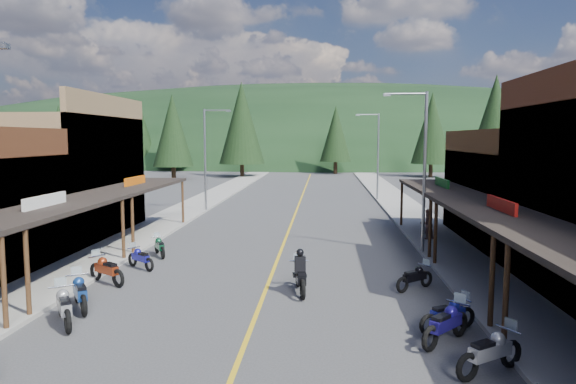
% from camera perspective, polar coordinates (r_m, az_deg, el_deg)
% --- Properties ---
extents(ground, '(220.00, 220.00, 0.00)m').
position_cam_1_polar(ground, '(18.55, -3.00, -12.10)').
color(ground, '#38383A').
rests_on(ground, ground).
extents(centerline, '(0.15, 90.00, 0.01)m').
position_cam_1_polar(centerline, '(37.99, 0.70, -2.71)').
color(centerline, gold).
rests_on(centerline, ground).
extents(sidewalk_west, '(3.40, 94.00, 0.15)m').
position_cam_1_polar(sidewalk_west, '(39.45, -12.03, -2.42)').
color(sidewalk_west, gray).
rests_on(sidewalk_west, ground).
extents(sidewalk_east, '(3.40, 94.00, 0.15)m').
position_cam_1_polar(sidewalk_east, '(38.48, 13.76, -2.67)').
color(sidewalk_east, gray).
rests_on(sidewalk_east, ground).
extents(shop_west_3, '(10.90, 10.20, 8.20)m').
position_cam_1_polar(shop_west_3, '(33.00, -24.92, 1.55)').
color(shop_west_3, brown).
rests_on(shop_west_3, ground).
extents(shop_east_3, '(10.90, 10.20, 6.20)m').
position_cam_1_polar(shop_east_3, '(31.19, 25.78, -0.53)').
color(shop_east_3, '#4C2D16').
rests_on(shop_east_3, ground).
extents(streetlight_1, '(2.16, 0.18, 8.00)m').
position_cam_1_polar(streetlight_1, '(40.56, -9.00, 4.09)').
color(streetlight_1, gray).
rests_on(streetlight_1, ground).
extents(streetlight_2, '(2.16, 0.18, 8.00)m').
position_cam_1_polar(streetlight_2, '(25.97, 14.63, 2.94)').
color(streetlight_2, gray).
rests_on(streetlight_2, ground).
extents(streetlight_3, '(2.16, 0.18, 8.00)m').
position_cam_1_polar(streetlight_3, '(47.75, 9.80, 4.36)').
color(streetlight_3, gray).
rests_on(streetlight_3, ground).
extents(ridge_hill, '(310.00, 140.00, 60.00)m').
position_cam_1_polar(ridge_hill, '(152.62, 3.23, 3.83)').
color(ridge_hill, black).
rests_on(ridge_hill, ground).
extents(pine_0, '(5.04, 5.04, 11.00)m').
position_cam_1_polar(pine_0, '(90.00, -24.05, 5.94)').
color(pine_0, black).
rests_on(pine_0, ground).
extents(pine_1, '(5.88, 5.88, 12.50)m').
position_cam_1_polar(pine_1, '(91.34, -12.71, 6.78)').
color(pine_1, black).
rests_on(pine_1, ground).
extents(pine_2, '(6.72, 6.72, 14.00)m').
position_cam_1_polar(pine_2, '(76.50, -5.17, 7.65)').
color(pine_2, black).
rests_on(pine_2, ground).
extents(pine_3, '(5.04, 5.04, 11.00)m').
position_cam_1_polar(pine_3, '(83.51, 5.32, 6.47)').
color(pine_3, black).
rests_on(pine_3, ground).
extents(pine_4, '(5.88, 5.88, 12.50)m').
position_cam_1_polar(pine_4, '(79.10, 15.69, 6.85)').
color(pine_4, black).
rests_on(pine_4, ground).
extents(pine_5, '(6.72, 6.72, 14.00)m').
position_cam_1_polar(pine_5, '(95.00, 23.79, 6.84)').
color(pine_5, black).
rests_on(pine_5, ground).
extents(pine_7, '(5.88, 5.88, 12.50)m').
position_cam_1_polar(pine_7, '(99.56, -16.15, 6.62)').
color(pine_7, black).
rests_on(pine_7, ground).
extents(pine_8, '(4.48, 4.48, 10.00)m').
position_cam_1_polar(pine_8, '(62.37, -18.87, 5.88)').
color(pine_8, black).
rests_on(pine_8, ground).
extents(pine_9, '(4.93, 4.93, 10.80)m').
position_cam_1_polar(pine_9, '(66.19, 23.42, 6.05)').
color(pine_9, black).
rests_on(pine_9, ground).
extents(pine_10, '(5.38, 5.38, 11.60)m').
position_cam_1_polar(pine_10, '(70.46, -12.69, 6.69)').
color(pine_10, black).
rests_on(pine_10, ground).
extents(pine_11, '(5.82, 5.82, 12.40)m').
position_cam_1_polar(pine_11, '(58.30, 22.01, 6.97)').
color(pine_11, black).
rests_on(pine_11, ground).
extents(bike_west_6, '(1.90, 2.31, 1.30)m').
position_cam_1_polar(bike_west_6, '(17.57, -23.63, -11.42)').
color(bike_west_6, '#939498').
rests_on(bike_west_6, ground).
extents(bike_west_7, '(1.87, 2.30, 1.29)m').
position_cam_1_polar(bike_west_7, '(18.88, -22.11, -10.16)').
color(bike_west_7, navy).
rests_on(bike_west_7, ground).
extents(bike_west_8, '(2.25, 1.87, 1.27)m').
position_cam_1_polar(bike_west_8, '(21.71, -19.53, -8.00)').
color(bike_west_8, maroon).
rests_on(bike_west_8, ground).
extents(bike_west_9, '(1.88, 1.67, 1.08)m').
position_cam_1_polar(bike_west_9, '(23.69, -16.07, -6.96)').
color(bike_west_9, navy).
rests_on(bike_west_9, ground).
extents(bike_west_10, '(1.47, 1.92, 1.06)m').
position_cam_1_polar(bike_west_10, '(25.95, -14.08, -5.80)').
color(bike_west_10, '#0D4427').
rests_on(bike_west_10, ground).
extents(bike_east_5, '(2.23, 1.82, 1.25)m').
position_cam_1_polar(bike_east_5, '(13.95, 21.56, -16.02)').
color(bike_east_5, '#A0A1A6').
rests_on(bike_east_5, ground).
extents(bike_east_6, '(2.06, 2.13, 1.27)m').
position_cam_1_polar(bike_east_6, '(15.45, 17.14, -13.64)').
color(bike_east_6, navy).
rests_on(bike_east_6, ground).
extents(bike_east_7, '(2.07, 1.54, 1.14)m').
position_cam_1_polar(bike_east_7, '(16.39, 17.34, -12.73)').
color(bike_east_7, navy).
rests_on(bike_east_7, ground).
extents(bike_east_8, '(1.87, 1.69, 1.08)m').
position_cam_1_polar(bike_east_8, '(20.31, 13.91, -9.06)').
color(bike_east_8, black).
rests_on(bike_east_8, ground).
extents(rider_on_bike, '(1.11, 2.39, 1.75)m').
position_cam_1_polar(rider_on_bike, '(19.31, 1.37, -9.18)').
color(rider_on_bike, black).
rests_on(rider_on_bike, ground).
extents(pedestrian_east_b, '(0.91, 0.66, 1.68)m').
position_cam_1_polar(pedestrian_east_b, '(29.72, 15.20, -3.45)').
color(pedestrian_east_b, brown).
rests_on(pedestrian_east_b, sidewalk_east).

